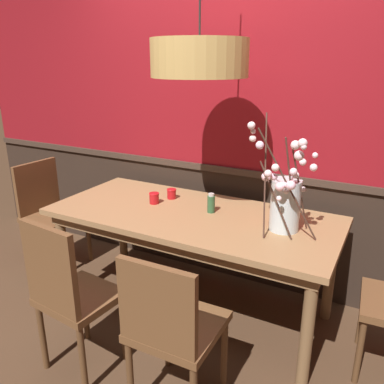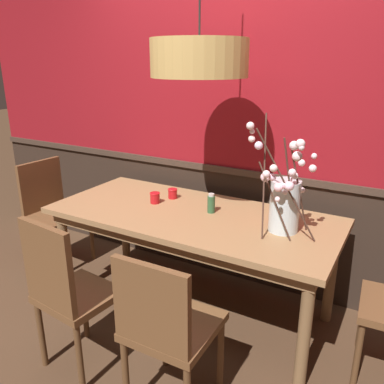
% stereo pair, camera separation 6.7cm
% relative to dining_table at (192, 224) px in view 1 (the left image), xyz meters
% --- Properties ---
extents(ground_plane, '(24.00, 24.00, 0.00)m').
position_rel_dining_table_xyz_m(ground_plane, '(0.00, 0.00, -0.67)').
color(ground_plane, '#4C3321').
extents(back_wall, '(5.20, 0.14, 2.80)m').
position_rel_dining_table_xyz_m(back_wall, '(0.00, 0.63, 0.72)').
color(back_wall, '#2D2119').
rests_on(back_wall, ground).
extents(dining_table, '(1.96, 0.88, 0.75)m').
position_rel_dining_table_xyz_m(dining_table, '(0.00, 0.00, 0.00)').
color(dining_table, '#997047').
rests_on(dining_table, ground).
extents(chair_near_side_right, '(0.43, 0.44, 0.91)m').
position_rel_dining_table_xyz_m(chair_near_side_right, '(0.33, -0.83, -0.16)').
color(chair_near_side_right, brown).
rests_on(chair_near_side_right, ground).
extents(chair_far_side_right, '(0.45, 0.43, 0.90)m').
position_rel_dining_table_xyz_m(chair_far_side_right, '(0.33, 0.86, -0.17)').
color(chair_far_side_right, brown).
rests_on(chair_far_side_right, ground).
extents(chair_far_side_left, '(0.45, 0.45, 0.98)m').
position_rel_dining_table_xyz_m(chair_far_side_left, '(-0.31, 0.87, -0.13)').
color(chair_far_side_left, brown).
rests_on(chair_far_side_left, ground).
extents(chair_head_west_end, '(0.45, 0.47, 0.92)m').
position_rel_dining_table_xyz_m(chair_head_west_end, '(-1.43, 0.03, -0.16)').
color(chair_head_west_end, brown).
rests_on(chair_head_west_end, ground).
extents(chair_near_side_left, '(0.44, 0.42, 0.96)m').
position_rel_dining_table_xyz_m(chair_near_side_left, '(-0.31, -0.87, -0.14)').
color(chair_near_side_left, brown).
rests_on(chair_near_side_left, ground).
extents(vase_with_blossoms, '(0.43, 0.37, 0.70)m').
position_rel_dining_table_xyz_m(vase_with_blossoms, '(0.62, 0.01, 0.27)').
color(vase_with_blossoms, silver).
rests_on(vase_with_blossoms, dining_table).
extents(candle_holder_nearer_center, '(0.07, 0.07, 0.07)m').
position_rel_dining_table_xyz_m(candle_holder_nearer_center, '(-0.28, 0.19, 0.12)').
color(candle_holder_nearer_center, red).
rests_on(candle_holder_nearer_center, dining_table).
extents(candle_holder_nearer_edge, '(0.07, 0.07, 0.08)m').
position_rel_dining_table_xyz_m(candle_holder_nearer_edge, '(-0.33, 0.04, 0.12)').
color(candle_holder_nearer_edge, red).
rests_on(candle_holder_nearer_edge, dining_table).
extents(condiment_bottle, '(0.05, 0.05, 0.14)m').
position_rel_dining_table_xyz_m(condiment_bottle, '(0.11, 0.08, 0.15)').
color(condiment_bottle, '#2D5633').
rests_on(condiment_bottle, dining_table).
extents(pendant_lamp, '(0.58, 0.58, 1.15)m').
position_rel_dining_table_xyz_m(pendant_lamp, '(0.06, -0.02, 1.08)').
color(pendant_lamp, tan).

